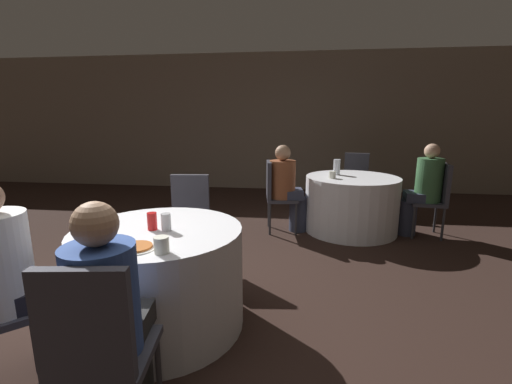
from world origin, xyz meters
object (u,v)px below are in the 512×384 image
(bottle_far, at_px, (337,167))
(chair_far_east, at_px, (436,194))
(table_near, at_px, (161,278))
(soda_can_silver, at_px, (166,222))
(person_green_jacket, at_px, (422,190))
(chair_far_west, at_px, (275,190))
(person_blue_shirt, at_px, (112,317))
(table_far, at_px, (351,204))
(pizza_plate_near, at_px, (136,247))
(person_white_shirt, at_px, (14,282))
(chair_near_north, at_px, (189,214))
(chair_far_north, at_px, (356,178))
(chair_near_south, at_px, (97,345))
(soda_can_red, at_px, (152,221))
(soda_can_blue, at_px, (87,233))
(person_floral_shirt, at_px, (287,188))

(bottle_far, bearing_deg, chair_far_east, -11.25)
(table_near, relative_size, soda_can_silver, 9.67)
(person_green_jacket, bearing_deg, chair_far_west, 97.28)
(person_blue_shirt, xyz_separation_m, soda_can_silver, (-0.04, 0.80, 0.22))
(table_far, xyz_separation_m, pizza_plate_near, (-1.65, -2.77, 0.38))
(chair_far_east, xyz_separation_m, person_white_shirt, (-3.29, -2.91, 0.04))
(table_far, xyz_separation_m, chair_near_north, (-1.78, -1.40, 0.19))
(table_far, relative_size, person_blue_shirt, 1.05)
(chair_far_north, height_order, person_white_shirt, person_white_shirt)
(table_near, distance_m, chair_far_north, 3.89)
(table_near, xyz_separation_m, chair_near_south, (0.14, -1.00, 0.19))
(soda_can_silver, bearing_deg, table_far, 56.74)
(pizza_plate_near, bearing_deg, chair_near_south, -79.17)
(table_far, height_order, soda_can_red, soda_can_red)
(chair_far_west, xyz_separation_m, chair_far_east, (2.04, 0.04, 0.00))
(table_near, relative_size, chair_near_north, 1.25)
(chair_near_north, relative_size, person_green_jacket, 0.79)
(chair_far_north, height_order, person_green_jacket, person_green_jacket)
(table_far, bearing_deg, pizza_plate_near, -120.75)
(chair_near_north, bearing_deg, chair_far_north, -135.48)
(table_far, bearing_deg, chair_far_north, 78.90)
(chair_far_west, bearing_deg, soda_can_blue, -28.69)
(person_white_shirt, distance_m, soda_can_red, 0.83)
(table_far, bearing_deg, bottle_far, 143.61)
(table_far, bearing_deg, person_white_shirt, -127.01)
(soda_can_silver, bearing_deg, chair_near_south, -86.06)
(table_near, bearing_deg, chair_far_east, 40.59)
(soda_can_blue, bearing_deg, chair_far_north, 59.53)
(soda_can_silver, bearing_deg, person_white_shirt, -139.46)
(person_blue_shirt, distance_m, soda_can_silver, 0.83)
(soda_can_red, xyz_separation_m, bottle_far, (1.50, 2.57, 0.04))
(chair_near_south, height_order, chair_far_west, same)
(soda_can_blue, relative_size, soda_can_red, 1.00)
(table_near, bearing_deg, person_floral_shirt, 70.30)
(table_far, relative_size, pizza_plate_near, 5.16)
(table_near, height_order, pizza_plate_near, pizza_plate_near)
(chair_near_north, height_order, chair_far_east, same)
(chair_near_south, relative_size, pizza_plate_near, 4.01)
(chair_far_east, bearing_deg, chair_near_south, 147.76)
(chair_near_south, xyz_separation_m, chair_near_north, (-0.25, 2.00, 0.00))
(soda_can_red, bearing_deg, chair_far_east, 40.56)
(chair_near_south, xyz_separation_m, chair_far_west, (0.51, 3.26, 0.00))
(bottle_far, bearing_deg, person_green_jacket, -12.16)
(pizza_plate_near, distance_m, soda_can_red, 0.35)
(person_blue_shirt, bearing_deg, soda_can_blue, 122.20)
(chair_far_north, xyz_separation_m, pizza_plate_near, (-1.85, -3.78, 0.19))
(bottle_far, bearing_deg, table_near, -120.03)
(table_far, height_order, soda_can_blue, soda_can_blue)
(person_white_shirt, xyz_separation_m, soda_can_silver, (0.67, 0.57, 0.20))
(table_near, height_order, chair_near_south, chair_near_south)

